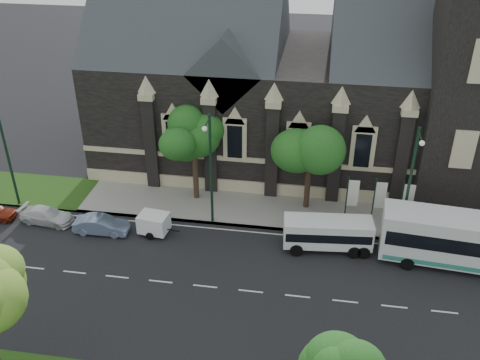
% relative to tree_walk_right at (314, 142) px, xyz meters
% --- Properties ---
extents(ground, '(160.00, 160.00, 0.00)m').
position_rel_tree_walk_right_xyz_m(ground, '(-3.21, -10.71, -5.82)').
color(ground, black).
rests_on(ground, ground).
extents(sidewalk, '(80.00, 5.00, 0.15)m').
position_rel_tree_walk_right_xyz_m(sidewalk, '(-3.21, -1.21, -5.74)').
color(sidewalk, gray).
rests_on(sidewalk, ground).
extents(museum, '(40.00, 17.70, 29.90)m').
position_rel_tree_walk_right_xyz_m(museum, '(1.90, 8.07, 2.35)').
color(museum, black).
rests_on(museum, ground).
extents(tree_walk_right, '(4.08, 4.08, 7.80)m').
position_rel_tree_walk_right_xyz_m(tree_walk_right, '(0.00, 0.00, 0.00)').
color(tree_walk_right, black).
rests_on(tree_walk_right, ground).
extents(tree_walk_left, '(3.91, 3.91, 7.64)m').
position_rel_tree_walk_right_xyz_m(tree_walk_left, '(-9.01, -0.01, -0.08)').
color(tree_walk_left, black).
rests_on(tree_walk_left, ground).
extents(street_lamp_near, '(0.36, 1.88, 9.00)m').
position_rel_tree_walk_right_xyz_m(street_lamp_near, '(6.79, -3.62, -0.71)').
color(street_lamp_near, '#152F1F').
rests_on(street_lamp_near, ground).
extents(street_lamp_mid, '(0.36, 1.88, 9.00)m').
position_rel_tree_walk_right_xyz_m(street_lamp_mid, '(-7.21, -3.62, -0.71)').
color(street_lamp_mid, '#152F1F').
rests_on(street_lamp_mid, ground).
extents(street_lamp_far, '(0.36, 1.88, 9.00)m').
position_rel_tree_walk_right_xyz_m(street_lamp_far, '(-23.21, -3.62, -0.71)').
color(street_lamp_far, '#152F1F').
rests_on(street_lamp_far, ground).
extents(banner_flag_left, '(0.90, 0.10, 4.00)m').
position_rel_tree_walk_right_xyz_m(banner_flag_left, '(3.08, -1.71, -3.43)').
color(banner_flag_left, '#152F1F').
rests_on(banner_flag_left, ground).
extents(banner_flag_center, '(0.90, 0.10, 4.00)m').
position_rel_tree_walk_right_xyz_m(banner_flag_center, '(5.08, -1.71, -3.43)').
color(banner_flag_center, '#152F1F').
rests_on(banner_flag_center, ground).
extents(banner_flag_right, '(0.90, 0.10, 4.00)m').
position_rel_tree_walk_right_xyz_m(banner_flag_right, '(7.08, -1.71, -3.43)').
color(banner_flag_right, '#152F1F').
rests_on(banner_flag_right, ground).
extents(shuttle_bus, '(6.34, 2.73, 2.39)m').
position_rel_tree_walk_right_xyz_m(shuttle_bus, '(1.52, -5.35, -4.42)').
color(shuttle_bus, silver).
rests_on(shuttle_bus, ground).
extents(box_trailer, '(3.14, 1.85, 1.63)m').
position_rel_tree_walk_right_xyz_m(box_trailer, '(-11.19, -5.51, -4.89)').
color(box_trailer, white).
rests_on(box_trailer, ground).
extents(sedan, '(4.12, 1.54, 1.34)m').
position_rel_tree_walk_right_xyz_m(sedan, '(-15.11, -6.01, -5.14)').
color(sedan, '#7889AD').
rests_on(sedan, ground).
extents(car_far_white, '(4.35, 2.10, 1.22)m').
position_rel_tree_walk_right_xyz_m(car_far_white, '(-19.75, -5.38, -5.21)').
color(car_far_white, silver).
rests_on(car_far_white, ground).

